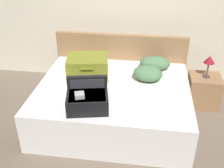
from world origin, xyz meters
TOP-DOWN VIEW (x-y plane):
  - ground_plane at (0.00, 0.00)m, footprint 12.00×12.00m
  - back_wall at (0.00, 1.65)m, footprint 8.00×0.10m
  - bed at (0.00, 0.40)m, footprint 1.95×1.60m
  - headboard at (0.00, 1.24)m, footprint 1.98×0.08m
  - hard_case_large at (-0.38, 0.62)m, footprint 0.61×0.51m
  - hard_case_medium at (-0.22, -0.12)m, footprint 0.52×0.46m
  - pillow_near_headboard at (0.43, 0.63)m, footprint 0.42×0.36m
  - pillow_center_head at (0.52, 0.96)m, footprint 0.43×0.27m
  - nightstand at (1.25, 0.95)m, footprint 0.44×0.40m
  - table_lamp at (1.25, 0.95)m, footprint 0.15×0.15m

SIDE VIEW (x-z plane):
  - ground_plane at x=0.00m, z-range 0.00..0.00m
  - nightstand at x=1.25m, z-range 0.00..0.46m
  - bed at x=0.00m, z-range 0.00..0.52m
  - headboard at x=0.00m, z-range 0.00..0.92m
  - pillow_center_head at x=0.52m, z-range 0.52..0.72m
  - pillow_near_headboard at x=0.43m, z-range 0.52..0.72m
  - hard_case_medium at x=-0.22m, z-range 0.48..0.80m
  - hard_case_large at x=-0.38m, z-range 0.53..0.81m
  - table_lamp at x=1.25m, z-range 0.55..0.87m
  - back_wall at x=0.00m, z-range 0.00..2.60m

